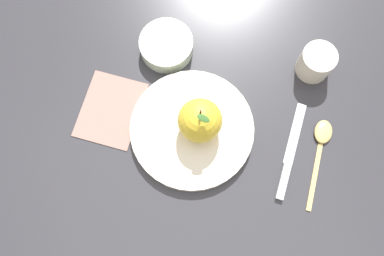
% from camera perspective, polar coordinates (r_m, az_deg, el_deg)
% --- Properties ---
extents(ground_plane, '(2.40, 2.40, 0.00)m').
position_cam_1_polar(ground_plane, '(0.78, 3.48, -0.21)').
color(ground_plane, '#2D2D33').
extents(dinner_plate, '(0.24, 0.24, 0.02)m').
position_cam_1_polar(dinner_plate, '(0.76, -0.00, -0.17)').
color(dinner_plate, silver).
rests_on(dinner_plate, ground_plane).
extents(apple, '(0.08, 0.08, 0.10)m').
position_cam_1_polar(apple, '(0.72, 1.15, 1.09)').
color(apple, gold).
rests_on(apple, dinner_plate).
extents(side_bowl, '(0.11, 0.11, 0.03)m').
position_cam_1_polar(side_bowl, '(0.82, -3.72, 11.87)').
color(side_bowl, '#B2C6B2').
rests_on(side_bowl, ground_plane).
extents(cup, '(0.07, 0.07, 0.06)m').
position_cam_1_polar(cup, '(0.82, 17.48, 9.10)').
color(cup, silver).
rests_on(cup, ground_plane).
extents(knife, '(0.16, 0.14, 0.01)m').
position_cam_1_polar(knife, '(0.78, 13.77, -4.37)').
color(knife, silver).
rests_on(knife, ground_plane).
extents(spoon, '(0.16, 0.12, 0.01)m').
position_cam_1_polar(spoon, '(0.80, 18.13, -1.93)').
color(spoon, '#D8B766').
rests_on(spoon, ground_plane).
extents(linen_napkin, '(0.18, 0.18, 0.00)m').
position_cam_1_polar(linen_napkin, '(0.80, -11.63, 2.62)').
color(linen_napkin, gray).
rests_on(linen_napkin, ground_plane).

